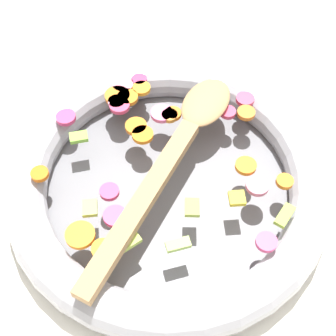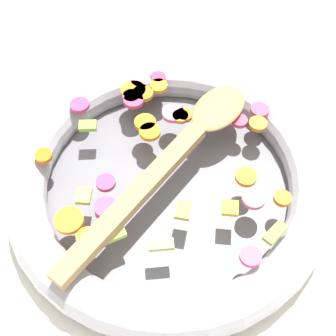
% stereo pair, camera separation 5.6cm
% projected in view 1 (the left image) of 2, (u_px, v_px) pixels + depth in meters
% --- Properties ---
extents(ground_plane, '(4.00, 4.00, 0.00)m').
position_uv_depth(ground_plane, '(168.00, 190.00, 0.60)').
color(ground_plane, silver).
extents(skillet, '(0.40, 0.40, 0.05)m').
position_uv_depth(skillet, '(168.00, 181.00, 0.58)').
color(skillet, slate).
rests_on(skillet, ground_plane).
extents(chopped_vegetables, '(0.32, 0.32, 0.01)m').
position_uv_depth(chopped_vegetables, '(154.00, 146.00, 0.58)').
color(chopped_vegetables, orange).
rests_on(chopped_vegetables, skillet).
extents(wooden_spoon, '(0.31, 0.20, 0.01)m').
position_uv_depth(wooden_spoon, '(175.00, 150.00, 0.56)').
color(wooden_spoon, '#A87F51').
rests_on(wooden_spoon, chopped_vegetables).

